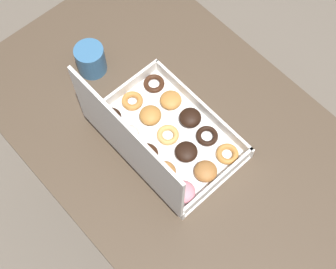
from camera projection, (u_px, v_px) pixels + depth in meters
name	position (u px, v px, depth m)	size (l,w,h in m)	color
ground_plane	(174.00, 208.00, 1.89)	(8.00, 8.00, 0.00)	#6B6054
dining_table	(176.00, 149.00, 1.35)	(1.13, 0.70, 0.71)	#4C3D2D
donut_box	(159.00, 138.00, 1.19)	(0.37, 0.26, 0.27)	white
coffee_mug	(91.00, 59.00, 1.29)	(0.08, 0.08, 0.09)	teal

